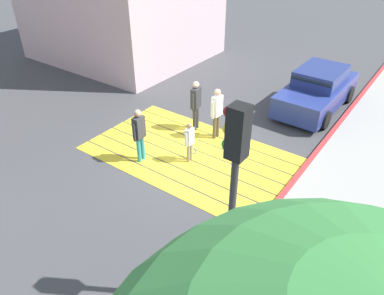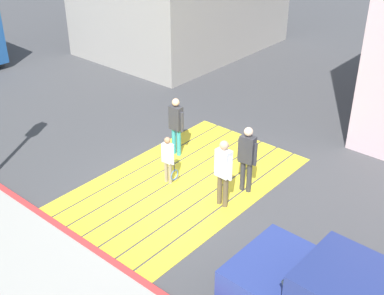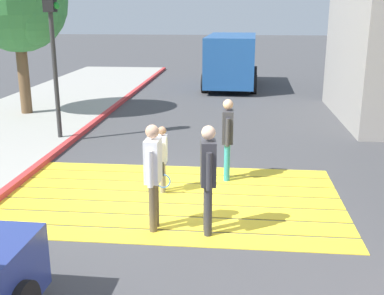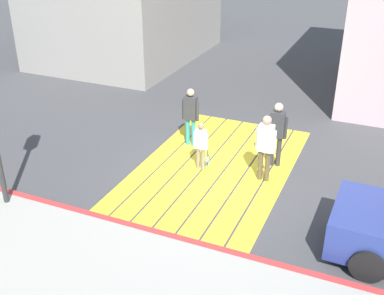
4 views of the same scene
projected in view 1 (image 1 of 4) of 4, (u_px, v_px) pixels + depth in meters
name	position (u px, v px, depth m)	size (l,w,h in m)	color
ground_plane	(190.00, 154.00, 11.56)	(120.00, 120.00, 0.00)	#424244
crosswalk_stripes	(190.00, 154.00, 11.56)	(6.40, 3.80, 0.01)	yellow
sidewalk_west	(378.00, 228.00, 8.77)	(4.80, 40.00, 0.12)	#9E9B93
curb_painted	(287.00, 191.00, 9.93)	(0.16, 40.00, 0.13)	#BC3333
car_parked_near_curb	(317.00, 90.00, 13.91)	(2.05, 4.33, 1.57)	navy
traffic_light_corner	(233.00, 176.00, 5.59)	(0.39, 0.28, 4.24)	#2D2D2D
pedestrian_adult_lead	(196.00, 102.00, 12.34)	(0.28, 0.52, 1.78)	#333338
pedestrian_adult_trailing	(139.00, 132.00, 10.74)	(0.23, 0.50, 1.72)	teal
pedestrian_adult_side	(217.00, 110.00, 11.87)	(0.24, 0.51, 1.76)	brown
pedestrian_child_with_racket	(190.00, 140.00, 10.84)	(0.28, 0.40, 1.33)	gray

